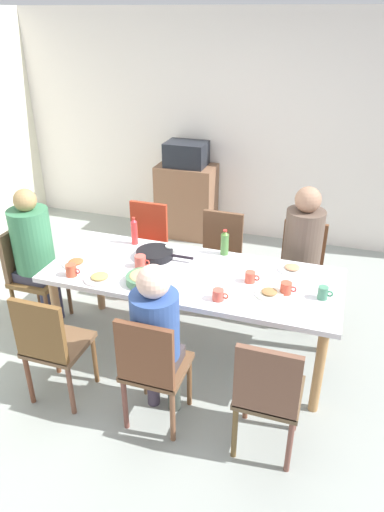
% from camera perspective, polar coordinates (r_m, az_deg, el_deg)
% --- Properties ---
extents(ground_plane, '(7.28, 7.28, 0.00)m').
position_cam_1_polar(ground_plane, '(4.05, 0.00, -11.41)').
color(ground_plane, '#969D97').
extents(wall_back, '(6.30, 0.12, 2.60)m').
position_cam_1_polar(wall_back, '(5.71, 8.17, 14.74)').
color(wall_back, white).
rests_on(wall_back, ground_plane).
extents(dining_table, '(2.26, 0.89, 0.75)m').
position_cam_1_polar(dining_table, '(3.66, 0.00, -3.14)').
color(dining_table, white).
rests_on(dining_table, ground_plane).
extents(chair_0, '(0.40, 0.40, 0.90)m').
position_cam_1_polar(chair_0, '(2.98, 9.16, -15.98)').
color(chair_0, brown).
rests_on(chair_0, ground_plane).
extents(chair_1, '(0.40, 0.40, 0.90)m').
position_cam_1_polar(chair_1, '(4.66, -5.62, 1.54)').
color(chair_1, red).
rests_on(chair_1, ground_plane).
extents(chair_2, '(0.40, 0.40, 0.90)m').
position_cam_1_polar(chair_2, '(3.13, -4.87, -13.12)').
color(chair_2, brown).
rests_on(chair_2, ground_plane).
extents(person_2, '(0.31, 0.31, 1.21)m').
position_cam_1_polar(person_2, '(3.06, -4.37, -9.01)').
color(person_2, '#413648').
rests_on(person_2, ground_plane).
extents(chair_3, '(0.40, 0.40, 0.90)m').
position_cam_1_polar(chair_3, '(4.43, 3.35, 0.20)').
color(chair_3, brown).
rests_on(chair_3, ground_plane).
extents(chair_4, '(0.40, 0.40, 0.90)m').
position_cam_1_polar(chair_4, '(4.39, -19.05, -1.67)').
color(chair_4, brown).
rests_on(chair_4, ground_plane).
extents(person_4, '(0.34, 0.34, 1.28)m').
position_cam_1_polar(person_4, '(4.23, -18.61, 1.15)').
color(person_4, '#323452').
rests_on(person_4, ground_plane).
extents(chair_5, '(0.40, 0.40, 0.90)m').
position_cam_1_polar(chair_5, '(3.44, -16.69, -10.06)').
color(chair_5, brown).
rests_on(chair_5, ground_plane).
extents(chair_6, '(0.40, 0.40, 0.90)m').
position_cam_1_polar(chair_6, '(4.33, 13.01, -1.25)').
color(chair_6, brown).
rests_on(chair_6, ground_plane).
extents(person_6, '(0.33, 0.33, 1.29)m').
position_cam_1_polar(person_6, '(4.13, 13.24, 1.37)').
color(person_6, '#3B4040').
rests_on(person_6, ground_plane).
extents(plate_0, '(0.24, 0.24, 0.04)m').
position_cam_1_polar(plate_0, '(3.60, -11.08, -2.59)').
color(plate_0, white).
rests_on(plate_0, dining_table).
extents(plate_1, '(0.22, 0.22, 0.04)m').
position_cam_1_polar(plate_1, '(3.74, 12.03, -1.50)').
color(plate_1, white).
rests_on(plate_1, dining_table).
extents(plate_2, '(0.21, 0.21, 0.04)m').
position_cam_1_polar(plate_2, '(3.85, -13.84, -0.80)').
color(plate_2, white).
rests_on(plate_2, dining_table).
extents(plate_3, '(0.20, 0.20, 0.04)m').
position_cam_1_polar(plate_3, '(3.39, 9.33, -4.46)').
color(plate_3, white).
rests_on(plate_3, dining_table).
extents(bowl_0, '(0.27, 0.27, 0.08)m').
position_cam_1_polar(bowl_0, '(3.50, -5.84, -2.67)').
color(bowl_0, '#487753').
rests_on(bowl_0, dining_table).
extents(serving_pan, '(0.48, 0.30, 0.06)m').
position_cam_1_polar(serving_pan, '(3.85, -4.47, 0.25)').
color(serving_pan, black).
rests_on(serving_pan, dining_table).
extents(cup_0, '(0.11, 0.07, 0.10)m').
position_cam_1_polar(cup_0, '(3.41, 15.60, -4.31)').
color(cup_0, '#478466').
rests_on(cup_0, dining_table).
extents(cup_1, '(0.11, 0.07, 0.07)m').
position_cam_1_polar(cup_1, '(3.90, -2.66, 0.79)').
color(cup_1, white).
rests_on(cup_1, dining_table).
extents(cup_2, '(0.11, 0.08, 0.08)m').
position_cam_1_polar(cup_2, '(3.51, 7.09, -2.54)').
color(cup_2, '#CC503C').
rests_on(cup_2, dining_table).
extents(cup_3, '(0.12, 0.08, 0.09)m').
position_cam_1_polar(cup_3, '(3.41, 11.33, -3.83)').
color(cup_3, '#D04D36').
rests_on(cup_3, dining_table).
extents(cup_4, '(0.12, 0.08, 0.10)m').
position_cam_1_polar(cup_4, '(3.68, -14.39, -1.67)').
color(cup_4, '#C35136').
rests_on(cup_4, dining_table).
extents(cup_5, '(0.12, 0.08, 0.08)m').
position_cam_1_polar(cup_5, '(3.28, 3.21, -4.72)').
color(cup_5, '#CE5143').
rests_on(cup_5, dining_table).
extents(cup_6, '(0.12, 0.09, 0.10)m').
position_cam_1_polar(cup_6, '(3.71, -6.25, -0.66)').
color(cup_6, '#C55146').
rests_on(cup_6, dining_table).
extents(bottle_0, '(0.07, 0.07, 0.22)m').
position_cam_1_polar(bottle_0, '(3.87, 3.98, 1.60)').
color(bottle_0, '#477839').
rests_on(bottle_0, dining_table).
extents(bottle_1, '(0.06, 0.06, 0.25)m').
position_cam_1_polar(bottle_1, '(4.06, -7.00, 2.97)').
color(bottle_1, red).
rests_on(bottle_1, dining_table).
extents(side_cabinet, '(0.70, 0.44, 0.90)m').
position_cam_1_polar(side_cabinet, '(5.87, -0.66, 6.69)').
color(side_cabinet, brown).
rests_on(side_cabinet, ground_plane).
extents(microwave, '(0.48, 0.36, 0.28)m').
position_cam_1_polar(microwave, '(5.69, -0.70, 12.25)').
color(microwave, black).
rests_on(microwave, side_cabinet).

